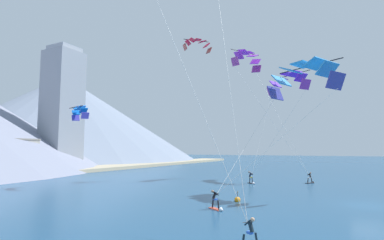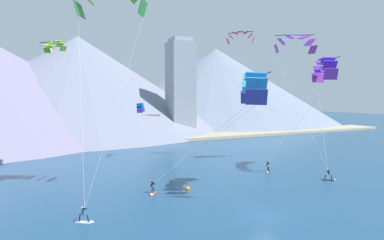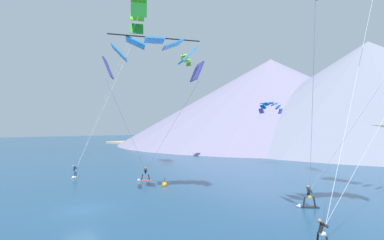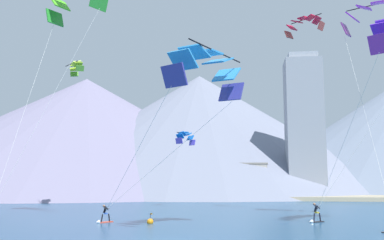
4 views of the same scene
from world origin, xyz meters
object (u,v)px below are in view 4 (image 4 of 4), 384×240
Objects in this scene: parafoil_kite_mid_center at (379,14)px; race_marker_buoy at (150,222)px; parafoil_kite_far_left at (206,67)px; parafoil_kite_distant_mid_solo at (304,24)px; kitesurfer_far_left at (103,218)px; parafoil_kite_distant_high_outer at (76,67)px; kitesurfer_near_lead at (315,216)px; parafoil_kite_distant_low_drift at (185,137)px.

parafoil_kite_mid_center is 19.75× the size of race_marker_buoy.
parafoil_kite_distant_mid_solo reaches higher than parafoil_kite_far_left.
parafoil_kite_far_left reaches higher than kitesurfer_far_left.
parafoil_kite_mid_center is 5.25× the size of parafoil_kite_distant_high_outer.
parafoil_kite_distant_mid_solo is (-6.37, 6.39, 1.64)m from parafoil_kite_mid_center.
kitesurfer_near_lead is at bearing -95.65° from parafoil_kite_distant_mid_solo.
parafoil_kite_far_left is at bearing -44.62° from race_marker_buoy.
kitesurfer_near_lead reaches higher than race_marker_buoy.
race_marker_buoy is at bearing -168.78° from kitesurfer_near_lead.
race_marker_buoy is (-15.31, -11.62, -21.53)m from parafoil_kite_distant_mid_solo.
parafoil_kite_mid_center is at bearing 18.06° from kitesurfer_near_lead.
parafoil_kite_mid_center is 29.88m from race_marker_buoy.
kitesurfer_near_lead is 18.95m from kitesurfer_far_left.
parafoil_kite_distant_high_outer is 27.71m from race_marker_buoy.
parafoil_kite_distant_mid_solo reaches higher than race_marker_buoy.
parafoil_kite_distant_high_outer is 3.76× the size of race_marker_buoy.
parafoil_kite_distant_low_drift is at bearing 20.65° from parafoil_kite_distant_high_outer.
parafoil_kite_distant_mid_solo reaches higher than parafoil_kite_mid_center.
parafoil_kite_far_left is (-16.24, -10.59, -7.68)m from parafoil_kite_mid_center.
parafoil_kite_distant_high_outer is at bearing -159.35° from parafoil_kite_distant_low_drift.
kitesurfer_near_lead is at bearing 11.22° from race_marker_buoy.
parafoil_kite_mid_center is at bearing -45.11° from parafoil_kite_distant_mid_solo.
parafoil_kite_far_left is at bearing -29.81° from kitesurfer_far_left.
parafoil_kite_far_left is 21.74m from parafoil_kite_distant_mid_solo.
kitesurfer_near_lead is 0.46× the size of parafoil_kite_distant_high_outer.
kitesurfer_near_lead reaches higher than kitesurfer_far_left.
parafoil_kite_distant_low_drift is 0.88× the size of parafoil_kite_distant_mid_solo.
parafoil_kite_mid_center reaches higher than kitesurfer_near_lead.
parafoil_kite_distant_mid_solo is at bearing 30.12° from kitesurfer_far_left.
parafoil_kite_far_left reaches higher than kitesurfer_near_lead.
parafoil_kite_distant_high_outer reaches higher than kitesurfer_near_lead.
parafoil_kite_distant_low_drift reaches higher than race_marker_buoy.
parafoil_kite_distant_high_outer reaches higher than race_marker_buoy.
parafoil_kite_mid_center is 5.19× the size of parafoil_kite_distant_low_drift.
kitesurfer_far_left is 0.38× the size of parafoil_kite_distant_mid_solo.
parafoil_kite_mid_center is 28.58m from parafoil_kite_distant_low_drift.
parafoil_kite_distant_mid_solo is 28.86m from race_marker_buoy.
parafoil_kite_distant_mid_solo is (0.87, 8.75, 21.14)m from kitesurfer_near_lead.
race_marker_buoy is (4.32, -0.23, -0.28)m from kitesurfer_far_left.
parafoil_kite_mid_center is (26.00, 5.00, 19.61)m from kitesurfer_far_left.
kitesurfer_near_lead is at bearing -24.04° from parafoil_kite_distant_high_outer.
kitesurfer_near_lead is 1.06× the size of kitesurfer_far_left.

